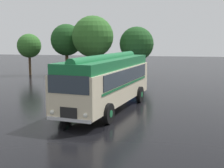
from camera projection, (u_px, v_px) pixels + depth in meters
name	position (u px, v px, depth m)	size (l,w,h in m)	color
ground_plane	(108.00, 109.00, 19.74)	(120.00, 120.00, 0.00)	black
vintage_bus	(107.00, 80.00, 19.36)	(4.12, 10.36, 3.49)	beige
car_near_left	(108.00, 75.00, 30.95)	(2.22, 4.32, 1.66)	#B7BABF
car_mid_left	(136.00, 75.00, 31.16)	(2.15, 4.29, 1.66)	navy
tree_far_left	(28.00, 45.00, 37.54)	(2.89, 2.89, 4.99)	#4C3823
tree_left_of_centre	(67.00, 40.00, 37.42)	(3.81, 3.81, 6.15)	#4C3823
tree_centre	(94.00, 36.00, 35.42)	(4.72, 4.72, 6.99)	#4C3823
tree_right_of_centre	(137.00, 43.00, 35.31)	(3.87, 3.87, 5.76)	#4C3823
puddle_patch	(84.00, 129.00, 15.37)	(2.08, 2.08, 0.01)	black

